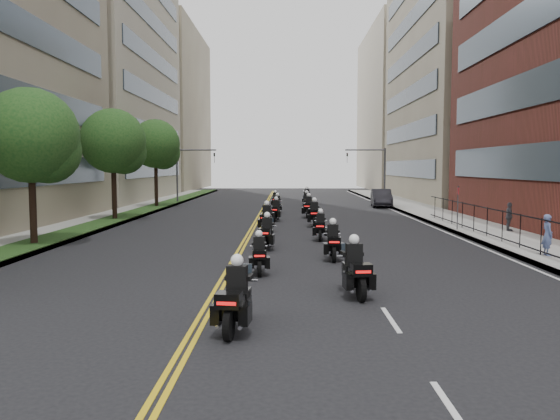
{
  "coord_description": "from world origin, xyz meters",
  "views": [
    {
      "loc": [
        0.65,
        -13.16,
        3.76
      ],
      "look_at": [
        0.3,
        13.4,
        1.62
      ],
      "focal_mm": 35.0,
      "sensor_mm": 36.0,
      "label": 1
    }
  ],
  "objects_px": {
    "motorcycle_4": "(267,235)",
    "motorcycle_6": "(266,220)",
    "motorcycle_2": "(259,256)",
    "motorcycle_10": "(277,205)",
    "pedestrian_c": "(509,217)",
    "motorcycle_9": "(308,208)",
    "motorcycle_12": "(275,201)",
    "pedestrian_a": "(548,235)",
    "motorcycle_13": "(307,198)",
    "motorcycle_1": "(355,272)",
    "motorcycle_3": "(333,243)",
    "motorcycle_11": "(307,203)",
    "motorcycle_7": "(314,215)",
    "motorcycle_0": "(236,301)",
    "parked_sedan": "(381,198)",
    "motorcycle_8": "(276,211)",
    "motorcycle_5": "(320,228)"
  },
  "relations": [
    {
      "from": "motorcycle_2",
      "to": "motorcycle_10",
      "type": "height_order",
      "value": "motorcycle_10"
    },
    {
      "from": "motorcycle_5",
      "to": "motorcycle_7",
      "type": "distance_m",
      "value": 6.33
    },
    {
      "from": "motorcycle_0",
      "to": "motorcycle_2",
      "type": "bearing_deg",
      "value": 95.16
    },
    {
      "from": "parked_sedan",
      "to": "pedestrian_a",
      "type": "relative_size",
      "value": 2.99
    },
    {
      "from": "motorcycle_10",
      "to": "motorcycle_6",
      "type": "bearing_deg",
      "value": -90.37
    },
    {
      "from": "motorcycle_12",
      "to": "pedestrian_a",
      "type": "distance_m",
      "value": 29.92
    },
    {
      "from": "motorcycle_5",
      "to": "pedestrian_c",
      "type": "distance_m",
      "value": 11.05
    },
    {
      "from": "motorcycle_6",
      "to": "motorcycle_12",
      "type": "bearing_deg",
      "value": 93.47
    },
    {
      "from": "motorcycle_1",
      "to": "motorcycle_2",
      "type": "xyz_separation_m",
      "value": [
        -2.96,
        3.26,
        -0.1
      ]
    },
    {
      "from": "motorcycle_0",
      "to": "motorcycle_11",
      "type": "xyz_separation_m",
      "value": [
        2.86,
        34.11,
        -0.02
      ]
    },
    {
      "from": "motorcycle_0",
      "to": "motorcycle_5",
      "type": "xyz_separation_m",
      "value": [
        2.87,
        15.49,
        -0.06
      ]
    },
    {
      "from": "motorcycle_1",
      "to": "motorcycle_13",
      "type": "bearing_deg",
      "value": 83.85
    },
    {
      "from": "motorcycle_3",
      "to": "motorcycle_11",
      "type": "height_order",
      "value": "motorcycle_11"
    },
    {
      "from": "pedestrian_a",
      "to": "motorcycle_13",
      "type": "bearing_deg",
      "value": 16.97
    },
    {
      "from": "motorcycle_9",
      "to": "parked_sedan",
      "type": "xyz_separation_m",
      "value": [
        7.17,
        10.59,
        0.11
      ]
    },
    {
      "from": "pedestrian_c",
      "to": "pedestrian_a",
      "type": "bearing_deg",
      "value": 173.43
    },
    {
      "from": "motorcycle_7",
      "to": "motorcycle_8",
      "type": "relative_size",
      "value": 1.08
    },
    {
      "from": "motorcycle_1",
      "to": "motorcycle_12",
      "type": "bearing_deg",
      "value": 88.89
    },
    {
      "from": "motorcycle_4",
      "to": "motorcycle_10",
      "type": "bearing_deg",
      "value": 95.56
    },
    {
      "from": "motorcycle_3",
      "to": "motorcycle_9",
      "type": "bearing_deg",
      "value": 92.33
    },
    {
      "from": "pedestrian_a",
      "to": "motorcycle_2",
      "type": "bearing_deg",
      "value": 106.25
    },
    {
      "from": "motorcycle_3",
      "to": "parked_sedan",
      "type": "bearing_deg",
      "value": 77.97
    },
    {
      "from": "motorcycle_3",
      "to": "motorcycle_11",
      "type": "distance_m",
      "value": 24.49
    },
    {
      "from": "motorcycle_0",
      "to": "motorcycle_8",
      "type": "height_order",
      "value": "motorcycle_0"
    },
    {
      "from": "motorcycle_4",
      "to": "parked_sedan",
      "type": "xyz_separation_m",
      "value": [
        9.67,
        26.05,
        0.16
      ]
    },
    {
      "from": "motorcycle_4",
      "to": "motorcycle_10",
      "type": "xyz_separation_m",
      "value": [
        0.14,
        19.11,
        -0.02
      ]
    },
    {
      "from": "motorcycle_2",
      "to": "motorcycle_5",
      "type": "height_order",
      "value": "motorcycle_5"
    },
    {
      "from": "motorcycle_4",
      "to": "motorcycle_6",
      "type": "xyz_separation_m",
      "value": [
        -0.26,
        6.55,
        0.04
      ]
    },
    {
      "from": "motorcycle_9",
      "to": "pedestrian_c",
      "type": "relative_size",
      "value": 1.52
    },
    {
      "from": "motorcycle_0",
      "to": "pedestrian_a",
      "type": "xyz_separation_m",
      "value": [
        11.72,
        9.81,
        0.29
      ]
    },
    {
      "from": "parked_sedan",
      "to": "motorcycle_12",
      "type": "bearing_deg",
      "value": -168.8
    },
    {
      "from": "motorcycle_10",
      "to": "motorcycle_13",
      "type": "relative_size",
      "value": 0.9
    },
    {
      "from": "motorcycle_6",
      "to": "pedestrian_a",
      "type": "distance_m",
      "value": 14.83
    },
    {
      "from": "motorcycle_3",
      "to": "motorcycle_12",
      "type": "bearing_deg",
      "value": 97.5
    },
    {
      "from": "motorcycle_13",
      "to": "pedestrian_a",
      "type": "bearing_deg",
      "value": -70.92
    },
    {
      "from": "motorcycle_9",
      "to": "motorcycle_11",
      "type": "xyz_separation_m",
      "value": [
        0.12,
        6.33,
        -0.03
      ]
    },
    {
      "from": "motorcycle_9",
      "to": "motorcycle_4",
      "type": "bearing_deg",
      "value": -91.57
    },
    {
      "from": "motorcycle_5",
      "to": "pedestrian_a",
      "type": "relative_size",
      "value": 1.29
    },
    {
      "from": "motorcycle_2",
      "to": "motorcycle_6",
      "type": "xyz_separation_m",
      "value": [
        -0.2,
        12.18,
        0.11
      ]
    },
    {
      "from": "motorcycle_6",
      "to": "motorcycle_9",
      "type": "bearing_deg",
      "value": 76.57
    },
    {
      "from": "motorcycle_5",
      "to": "motorcycle_1",
      "type": "bearing_deg",
      "value": -84.0
    },
    {
      "from": "motorcycle_7",
      "to": "motorcycle_11",
      "type": "bearing_deg",
      "value": 92.61
    },
    {
      "from": "motorcycle_1",
      "to": "pedestrian_a",
      "type": "bearing_deg",
      "value": 30.38
    },
    {
      "from": "motorcycle_12",
      "to": "pedestrian_c",
      "type": "bearing_deg",
      "value": -54.35
    },
    {
      "from": "motorcycle_8",
      "to": "motorcycle_12",
      "type": "distance_m",
      "value": 12.14
    },
    {
      "from": "motorcycle_7",
      "to": "motorcycle_8",
      "type": "xyz_separation_m",
      "value": [
        -2.47,
        3.42,
        -0.05
      ]
    },
    {
      "from": "motorcycle_10",
      "to": "pedestrian_a",
      "type": "height_order",
      "value": "pedestrian_a"
    },
    {
      "from": "motorcycle_6",
      "to": "pedestrian_c",
      "type": "xyz_separation_m",
      "value": [
        13.59,
        -0.65,
        0.24
      ]
    },
    {
      "from": "motorcycle_7",
      "to": "pedestrian_c",
      "type": "xyz_separation_m",
      "value": [
        10.7,
        -3.59,
        0.24
      ]
    },
    {
      "from": "motorcycle_9",
      "to": "pedestrian_a",
      "type": "xyz_separation_m",
      "value": [
        8.97,
        -17.97,
        0.28
      ]
    }
  ]
}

